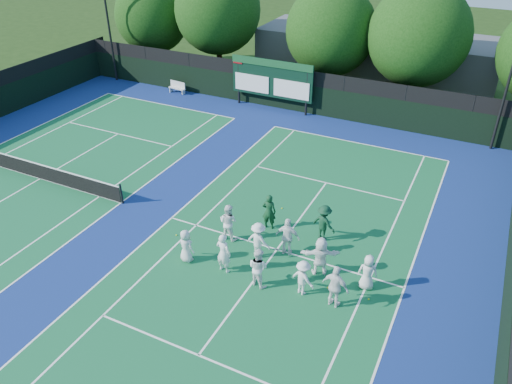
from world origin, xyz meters
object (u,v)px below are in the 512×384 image
at_px(scoreboard, 272,79).
at_px(tennis_net, 39,171).
at_px(coach_left, 269,212).
at_px(bench, 177,87).

relative_size(scoreboard, tennis_net, 0.53).
height_order(scoreboard, coach_left, scoreboard).
xyz_separation_m(scoreboard, coach_left, (5.99, -13.24, -1.31)).
height_order(scoreboard, bench, scoreboard).
height_order(tennis_net, coach_left, coach_left).
height_order(bench, coach_left, coach_left).
bearing_deg(bench, scoreboard, 1.63).
bearing_deg(bench, coach_left, -43.38).
relative_size(bench, coach_left, 0.82).
xyz_separation_m(bench, coach_left, (13.78, -13.02, 0.40)).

